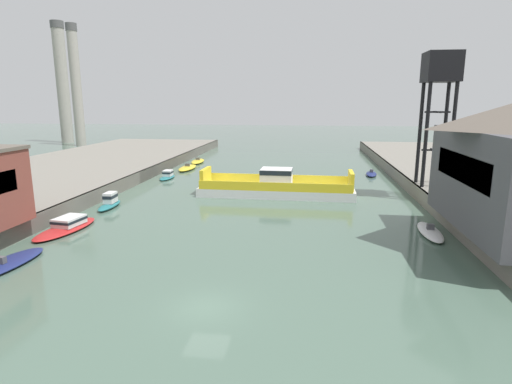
% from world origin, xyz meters
% --- Properties ---
extents(ground_plane, '(400.00, 400.00, 0.00)m').
position_xyz_m(ground_plane, '(0.00, 0.00, 0.00)').
color(ground_plane, '#4C6656').
extents(chain_ferry, '(20.06, 6.33, 3.48)m').
position_xyz_m(chain_ferry, '(1.69, 31.00, 1.07)').
color(chain_ferry, silver).
rests_on(chain_ferry, ground).
extents(moored_boat_near_left, '(3.46, 8.23, 0.94)m').
position_xyz_m(moored_boat_near_left, '(-16.26, 3.80, 0.23)').
color(moored_boat_near_left, navy).
rests_on(moored_boat_near_left, ground).
extents(moored_boat_near_right, '(1.77, 5.27, 1.71)m').
position_xyz_m(moored_boat_near_right, '(-16.82, 21.98, 0.64)').
color(moored_boat_near_right, '#237075').
rests_on(moored_boat_near_right, ground).
extents(moored_boat_mid_left, '(2.40, 7.45, 1.10)m').
position_xyz_m(moored_boat_mid_left, '(-15.88, 50.00, 0.31)').
color(moored_boat_mid_left, yellow).
rests_on(moored_boat_mid_left, ground).
extents(moored_boat_mid_right, '(1.95, 6.40, 0.99)m').
position_xyz_m(moored_boat_mid_right, '(16.99, 16.17, 0.26)').
color(moored_boat_mid_right, white).
rests_on(moored_boat_mid_right, ground).
extents(moored_boat_far_left, '(3.72, 8.19, 1.21)m').
position_xyz_m(moored_boat_far_left, '(-16.75, 13.15, 0.45)').
color(moored_boat_far_left, red).
rests_on(moored_boat_far_left, ground).
extents(moored_boat_far_right, '(2.27, 5.22, 1.05)m').
position_xyz_m(moored_boat_far_right, '(16.11, 47.57, 0.29)').
color(moored_boat_far_right, navy).
rests_on(moored_boat_far_right, ground).
extents(moored_boat_upstream_a, '(1.89, 5.16, 1.29)m').
position_xyz_m(moored_boat_upstream_a, '(-16.47, 40.88, 0.49)').
color(moored_boat_upstream_a, '#237075').
rests_on(moored_boat_upstream_a, ground).
extents(moored_boat_upstream_b, '(2.67, 7.02, 1.08)m').
position_xyz_m(moored_boat_upstream_b, '(-16.27, 58.50, 0.30)').
color(moored_boat_upstream_b, yellow).
rests_on(moored_boat_upstream_b, ground).
extents(crane_tower, '(3.84, 3.84, 15.86)m').
position_xyz_m(crane_tower, '(21.00, 31.18, 14.62)').
color(crane_tower, black).
rests_on(crane_tower, quay_right).
extents(bollard_left_aft, '(0.32, 0.32, 0.71)m').
position_xyz_m(bollard_left_aft, '(-19.75, 10.59, 2.19)').
color(bollard_left_aft, black).
rests_on(bollard_left_aft, quay_left).
extents(bollard_right_aft, '(0.32, 0.32, 0.71)m').
position_xyz_m(bollard_right_aft, '(19.75, 10.84, 2.19)').
color(bollard_right_aft, black).
rests_on(bollard_right_aft, quay_right).
extents(smokestack_distant_a, '(2.89, 2.89, 32.31)m').
position_xyz_m(smokestack_distant_a, '(-57.45, 87.25, 17.18)').
color(smokestack_distant_a, '#9E998E').
rests_on(smokestack_distant_a, ground).
extents(smokestack_distant_b, '(3.67, 3.67, 34.51)m').
position_xyz_m(smokestack_distant_b, '(-66.33, 95.28, 18.29)').
color(smokestack_distant_b, '#9E998E').
rests_on(smokestack_distant_b, ground).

